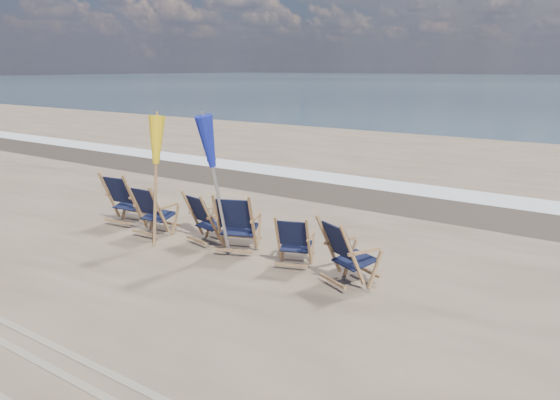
% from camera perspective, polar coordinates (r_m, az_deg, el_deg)
% --- Properties ---
extents(surf_foam, '(200.00, 1.40, 0.01)m').
position_cam_1_polar(surf_foam, '(15.03, 13.59, 1.18)').
color(surf_foam, silver).
rests_on(surf_foam, ground).
extents(wet_sand_strip, '(200.00, 2.60, 0.00)m').
position_cam_1_polar(wet_sand_strip, '(13.68, 11.22, 0.08)').
color(wet_sand_strip, '#42362A').
rests_on(wet_sand_strip, ground).
extents(tire_tracks, '(80.00, 1.30, 0.01)m').
position_cam_1_polar(tire_tracks, '(6.75, -26.46, -15.79)').
color(tire_tracks, gray).
rests_on(tire_tracks, ground).
extents(beach_chair_0, '(0.82, 0.90, 1.12)m').
position_cam_1_polar(beach_chair_0, '(11.34, -15.14, -0.06)').
color(beach_chair_0, black).
rests_on(beach_chair_0, ground).
extents(beach_chair_1, '(0.71, 0.79, 1.05)m').
position_cam_1_polar(beach_chair_1, '(10.44, -12.49, -1.28)').
color(beach_chair_1, black).
rests_on(beach_chair_1, ground).
extents(beach_chair_2, '(0.76, 0.82, 0.99)m').
position_cam_1_polar(beach_chair_2, '(9.80, -7.28, -2.21)').
color(beach_chair_2, black).
rests_on(beach_chair_2, ground).
extents(beach_chair_3, '(0.97, 1.01, 1.11)m').
position_cam_1_polar(beach_chair_3, '(9.32, -2.89, -2.60)').
color(beach_chair_3, black).
rests_on(beach_chair_3, ground).
extents(beach_chair_4, '(0.76, 0.80, 0.89)m').
position_cam_1_polar(beach_chair_4, '(8.71, 2.98, -4.51)').
color(beach_chair_4, black).
rests_on(beach_chair_4, ground).
extents(beach_chair_5, '(0.93, 0.97, 1.05)m').
position_cam_1_polar(beach_chair_5, '(7.85, 7.58, -6.07)').
color(beach_chair_5, black).
rests_on(beach_chair_5, ground).
extents(umbrella_yellow, '(0.30, 0.30, 2.33)m').
position_cam_1_polar(umbrella_yellow, '(9.89, -13.11, 5.40)').
color(umbrella_yellow, olive).
rests_on(umbrella_yellow, ground).
extents(umbrella_blue, '(0.30, 0.30, 2.43)m').
position_cam_1_polar(umbrella_blue, '(9.03, -6.66, 5.47)').
color(umbrella_blue, '#A5A5AD').
rests_on(umbrella_blue, ground).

